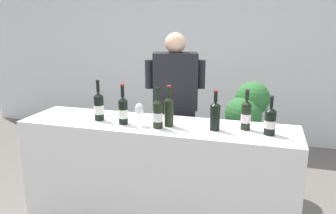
% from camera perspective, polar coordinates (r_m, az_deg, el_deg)
% --- Properties ---
extents(wall_back, '(8.00, 0.10, 2.80)m').
position_cam_1_polar(wall_back, '(5.22, 7.09, 9.78)').
color(wall_back, silver).
rests_on(wall_back, ground_plane).
extents(counter, '(2.32, 0.56, 0.98)m').
position_cam_1_polar(counter, '(2.98, -1.93, -11.84)').
color(counter, white).
rests_on(counter, ground_plane).
extents(wine_bottle_0, '(0.08, 0.08, 0.32)m').
position_cam_1_polar(wine_bottle_0, '(2.69, 13.11, -1.26)').
color(wine_bottle_0, black).
rests_on(wine_bottle_0, counter).
extents(wine_bottle_1, '(0.08, 0.08, 0.35)m').
position_cam_1_polar(wine_bottle_1, '(2.93, -11.65, 0.12)').
color(wine_bottle_1, black).
rests_on(wine_bottle_1, counter).
extents(wine_bottle_2, '(0.08, 0.08, 0.34)m').
position_cam_1_polar(wine_bottle_2, '(2.70, 0.17, -0.51)').
color(wine_bottle_2, black).
rests_on(wine_bottle_2, counter).
extents(wine_bottle_3, '(0.08, 0.08, 0.34)m').
position_cam_1_polar(wine_bottle_3, '(2.78, -7.64, -0.57)').
color(wine_bottle_3, black).
rests_on(wine_bottle_3, counter).
extents(wine_bottle_4, '(0.08, 0.08, 0.33)m').
position_cam_1_polar(wine_bottle_4, '(2.66, -1.75, -1.08)').
color(wine_bottle_4, black).
rests_on(wine_bottle_4, counter).
extents(wine_bottle_5, '(0.08, 0.08, 0.32)m').
position_cam_1_polar(wine_bottle_5, '(2.63, 7.99, -1.37)').
color(wine_bottle_5, black).
rests_on(wine_bottle_5, counter).
extents(wine_bottle_6, '(0.09, 0.09, 0.30)m').
position_cam_1_polar(wine_bottle_6, '(2.61, 16.95, -2.30)').
color(wine_bottle_6, black).
rests_on(wine_bottle_6, counter).
extents(wine_glass, '(0.07, 0.07, 0.19)m').
position_cam_1_polar(wine_glass, '(2.73, -4.90, -0.51)').
color(wine_glass, silver).
rests_on(wine_glass, counter).
extents(person_server, '(0.57, 0.35, 1.70)m').
position_cam_1_polar(person_server, '(3.43, 1.18, -2.18)').
color(person_server, black).
rests_on(person_server, ground_plane).
extents(potted_shrub, '(0.47, 0.53, 1.19)m').
position_cam_1_polar(potted_shrub, '(3.64, 12.92, -3.61)').
color(potted_shrub, brown).
rests_on(potted_shrub, ground_plane).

